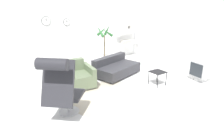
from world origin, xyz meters
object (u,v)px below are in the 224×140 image
armchair_red (78,77)px  crt_television (202,70)px  shelf_unit (128,35)px  couch_low (116,68)px  side_table (158,73)px  lounge_chair (60,83)px  potted_plant (104,46)px

armchair_red → crt_television: bearing=159.4°
crt_television → shelf_unit: shelf_unit is taller
crt_television → armchair_red: bearing=68.8°
armchair_red → couch_low: 1.40m
side_table → lounge_chair: bearing=-176.0°
side_table → crt_television: crt_television is taller
armchair_red → shelf_unit: shelf_unit is taller
armchair_red → crt_television: 3.66m
crt_television → shelf_unit: (-0.12, 3.40, 0.63)m
lounge_chair → shelf_unit: bearing=79.2°
crt_television → couch_low: bearing=51.5°
shelf_unit → crt_television: bearing=-87.9°
lounge_chair → couch_low: lounge_chair is taller
armchair_red → side_table: armchair_red is taller
couch_low → side_table: couch_low is taller
lounge_chair → side_table: lounge_chair is taller
potted_plant → side_table: bearing=-86.3°
potted_plant → shelf_unit: size_ratio=0.86×
armchair_red → couch_low: bearing=-167.1°
lounge_chair → shelf_unit: 5.16m
lounge_chair → side_table: size_ratio=3.39×
lounge_chair → potted_plant: size_ratio=0.92×
side_table → couch_low: bearing=110.3°
armchair_red → couch_low: size_ratio=0.56×
armchair_red → crt_television: size_ratio=1.54×
lounge_chair → armchair_red: size_ratio=1.49×
lounge_chair → armchair_red: (1.02, 1.41, -0.54)m
armchair_red → potted_plant: size_ratio=0.62×
couch_low → shelf_unit: bearing=-153.3°
couch_low → shelf_unit: shelf_unit is taller
shelf_unit → armchair_red: bearing=-151.7°
side_table → crt_television: bearing=-21.0°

